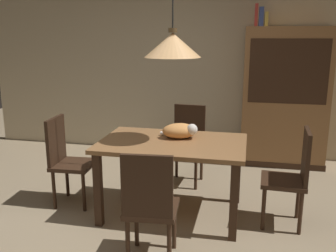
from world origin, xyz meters
TOP-DOWN VIEW (x-y plane):
  - ground at (0.00, 0.00)m, footprint 10.00×10.00m
  - back_wall at (0.00, 2.65)m, footprint 6.40×0.10m
  - dining_table at (0.14, 0.55)m, footprint 1.40×0.90m
  - chair_right_side at (1.27, 0.54)m, footprint 0.42×0.42m
  - chair_left_side at (-0.98, 0.54)m, footprint 0.42×0.42m
  - chair_near_front at (0.15, -0.33)m, footprint 0.43×0.43m
  - chair_far_back at (0.15, 1.43)m, footprint 0.43×0.43m
  - cat_sleeping at (0.20, 0.68)m, footprint 0.40×0.31m
  - pendant_lamp at (0.14, 0.55)m, footprint 0.52×0.52m
  - hutch_bookcase at (1.31, 2.32)m, footprint 1.12×0.45m
  - book_red_tall at (0.88, 2.32)m, footprint 0.04×0.22m
  - book_blue_wide at (0.95, 2.32)m, footprint 0.06×0.24m
  - book_yellow_short at (1.01, 2.32)m, footprint 0.04×0.20m

SIDE VIEW (x-z plane):
  - ground at x=0.00m, z-range 0.00..0.00m
  - chair_right_side at x=1.27m, z-range 0.05..0.98m
  - chair_left_side at x=-0.98m, z-range 0.05..0.98m
  - chair_near_front at x=0.15m, z-range 0.05..0.98m
  - chair_far_back at x=0.15m, z-range 0.05..0.98m
  - dining_table at x=0.14m, z-range 0.27..1.02m
  - cat_sleeping at x=0.20m, z-range 0.75..0.90m
  - hutch_bookcase at x=1.31m, z-range -0.04..1.81m
  - back_wall at x=0.00m, z-range 0.00..2.90m
  - pendant_lamp at x=0.14m, z-range 1.01..2.31m
  - book_yellow_short at x=1.01m, z-range 1.85..2.03m
  - book_blue_wide at x=0.95m, z-range 1.85..2.09m
  - book_red_tall at x=0.88m, z-range 1.85..2.13m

